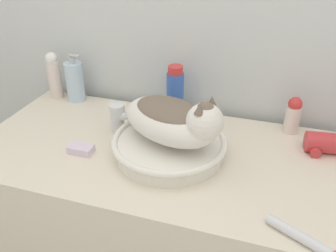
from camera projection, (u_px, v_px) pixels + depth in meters
wall_back at (196, 28)px, 1.26m from camera, size 8.00×0.05×2.40m
vanity_counter at (166, 249)px, 1.35m from camera, size 1.25×0.58×0.90m
sink_basin at (169, 145)px, 1.10m from camera, size 0.36×0.36×0.06m
cat at (174, 119)px, 1.04m from camera, size 0.36×0.36×0.17m
faucet at (120, 117)px, 1.19m from camera, size 0.14×0.08×0.13m
soap_pump_bottle at (75, 81)px, 1.41m from camera, size 0.07×0.07×0.19m
lotion_bottle_white at (54, 75)px, 1.43m from camera, size 0.05×0.05×0.19m
shampoo_bottle_tall at (175, 92)px, 1.29m from camera, size 0.06×0.06×0.19m
deodorant_stick at (293, 115)px, 1.20m from camera, size 0.05×0.05×0.13m
cream_tube at (303, 238)px, 0.80m from camera, size 0.17×0.10×0.03m
hair_dryer at (334, 144)px, 1.11m from camera, size 0.20×0.10×0.07m
soap_bar at (81, 149)px, 1.11m from camera, size 0.08×0.05×0.02m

